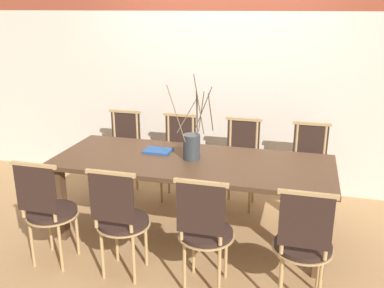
{
  "coord_description": "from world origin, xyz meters",
  "views": [
    {
      "loc": [
        0.92,
        -3.44,
        2.05
      ],
      "look_at": [
        0.0,
        0.0,
        0.89
      ],
      "focal_mm": 40.0,
      "sensor_mm": 36.0,
      "label": 1
    }
  ],
  "objects": [
    {
      "name": "wall_rear",
      "position": [
        0.0,
        1.29,
        1.6
      ],
      "size": [
        12.0,
        0.06,
        3.2
      ],
      "color": "beige",
      "rests_on": "ground_plane"
    },
    {
      "name": "chair_far_leftend",
      "position": [
        -1.02,
        0.76,
        0.51
      ],
      "size": [
        0.42,
        0.42,
        0.93
      ],
      "rotation": [
        0.0,
        0.0,
        3.14
      ],
      "color": "black",
      "rests_on": "ground_plane"
    },
    {
      "name": "chair_near_leftend",
      "position": [
        -0.99,
        -0.76,
        0.51
      ],
      "size": [
        0.42,
        0.42,
        0.93
      ],
      "color": "black",
      "rests_on": "ground_plane"
    },
    {
      "name": "chair_far_left",
      "position": [
        -0.37,
        0.76,
        0.51
      ],
      "size": [
        0.42,
        0.42,
        0.93
      ],
      "rotation": [
        0.0,
        0.0,
        3.14
      ],
      "color": "black",
      "rests_on": "ground_plane"
    },
    {
      "name": "ground_plane",
      "position": [
        0.0,
        0.0,
        0.0
      ],
      "size": [
        16.0,
        16.0,
        0.0
      ],
      "primitive_type": "plane",
      "color": "#A87F51"
    },
    {
      "name": "chair_near_center",
      "position": [
        0.3,
        -0.76,
        0.51
      ],
      "size": [
        0.42,
        0.42,
        0.93
      ],
      "color": "black",
      "rests_on": "ground_plane"
    },
    {
      "name": "chair_near_left",
      "position": [
        -0.36,
        -0.76,
        0.51
      ],
      "size": [
        0.42,
        0.42,
        0.93
      ],
      "color": "black",
      "rests_on": "ground_plane"
    },
    {
      "name": "book_stack",
      "position": [
        -0.37,
        0.13,
        0.75
      ],
      "size": [
        0.25,
        0.18,
        0.02
      ],
      "color": "#234C8C",
      "rests_on": "dining_table"
    },
    {
      "name": "chair_near_right",
      "position": [
        0.99,
        -0.76,
        0.51
      ],
      "size": [
        0.42,
        0.42,
        0.93
      ],
      "color": "black",
      "rests_on": "ground_plane"
    },
    {
      "name": "dining_table",
      "position": [
        0.0,
        0.0,
        0.65
      ],
      "size": [
        2.47,
        0.94,
        0.74
      ],
      "color": "#4C3321",
      "rests_on": "ground_plane"
    },
    {
      "name": "vase_centerpiece",
      "position": [
        -0.01,
        0.03,
        0.87
      ],
      "size": [
        0.41,
        0.41,
        0.78
      ],
      "color": "#33383D",
      "rests_on": "dining_table"
    },
    {
      "name": "chair_far_right",
      "position": [
        1.02,
        0.76,
        0.51
      ],
      "size": [
        0.42,
        0.42,
        0.93
      ],
      "rotation": [
        0.0,
        0.0,
        3.14
      ],
      "color": "black",
      "rests_on": "ground_plane"
    },
    {
      "name": "chair_far_center",
      "position": [
        0.33,
        0.76,
        0.51
      ],
      "size": [
        0.42,
        0.42,
        0.93
      ],
      "rotation": [
        0.0,
        0.0,
        3.14
      ],
      "color": "black",
      "rests_on": "ground_plane"
    }
  ]
}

